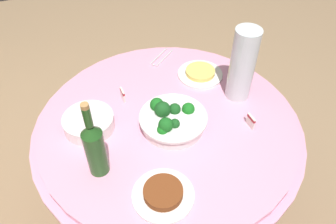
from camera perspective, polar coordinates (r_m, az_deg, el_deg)
ground_plane at (r=2.03m, az=0.00°, el=-15.95°), size 6.00×6.00×0.00m
buffet_table at (r=1.71m, az=0.00°, el=-9.85°), size 1.16×1.16×0.74m
broccoli_bowl at (r=1.38m, az=0.69°, el=-1.33°), size 0.28×0.28×0.12m
plate_stack at (r=1.42m, az=-13.35°, el=-1.73°), size 0.21×0.21×0.06m
wine_bottle at (r=1.19m, az=-12.38°, el=-5.91°), size 0.07×0.07×0.34m
decorative_fruit_vase at (r=1.49m, az=12.47°, el=7.32°), size 0.11×0.11×0.34m
serving_tongs at (r=1.77m, az=-1.22°, el=9.24°), size 0.14×0.15×0.01m
food_plate_stir_fry at (r=1.19m, az=-0.83°, el=-13.76°), size 0.22×0.22×0.04m
food_plate_noodles at (r=1.66m, az=5.50°, el=6.59°), size 0.22×0.22×0.03m
label_placard_front at (r=1.52m, az=-7.74°, el=3.04°), size 0.05×0.01×0.05m
label_placard_mid at (r=1.43m, az=13.93°, el=-1.45°), size 0.05×0.01×0.05m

